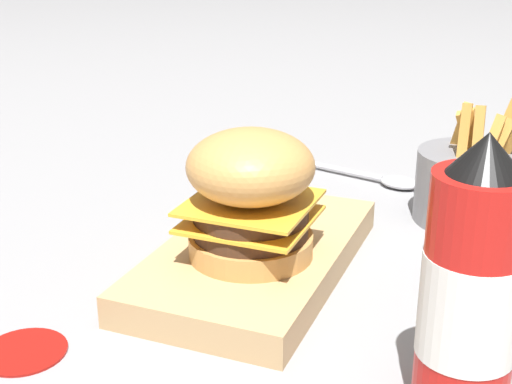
% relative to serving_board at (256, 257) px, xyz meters
% --- Properties ---
extents(ground_plane, '(6.00, 6.00, 0.00)m').
position_rel_serving_board_xyz_m(ground_plane, '(-0.01, -0.06, -0.01)').
color(ground_plane, gray).
extents(serving_board, '(0.29, 0.16, 0.03)m').
position_rel_serving_board_xyz_m(serving_board, '(0.00, 0.00, 0.00)').
color(serving_board, tan).
rests_on(serving_board, ground_plane).
extents(burger, '(0.11, 0.11, 0.11)m').
position_rel_serving_board_xyz_m(burger, '(0.03, 0.01, 0.07)').
color(burger, tan).
rests_on(burger, serving_board).
extents(ketchup_bottle, '(0.06, 0.06, 0.19)m').
position_rel_serving_board_xyz_m(ketchup_bottle, '(0.14, 0.20, 0.07)').
color(ketchup_bottle, red).
rests_on(ketchup_bottle, ground_plane).
extents(fries_basket, '(0.12, 0.12, 0.14)m').
position_rel_serving_board_xyz_m(fries_basket, '(-0.20, 0.17, 0.03)').
color(fries_basket, slate).
rests_on(fries_basket, ground_plane).
extents(spoon, '(0.06, 0.18, 0.01)m').
position_rel_serving_board_xyz_m(spoon, '(-0.28, 0.06, -0.01)').
color(spoon, silver).
rests_on(spoon, ground_plane).
extents(ketchup_puddle, '(0.06, 0.06, 0.00)m').
position_rel_serving_board_xyz_m(ketchup_puddle, '(0.19, -0.11, -0.01)').
color(ketchup_puddle, '#9E140F').
rests_on(ketchup_puddle, ground_plane).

